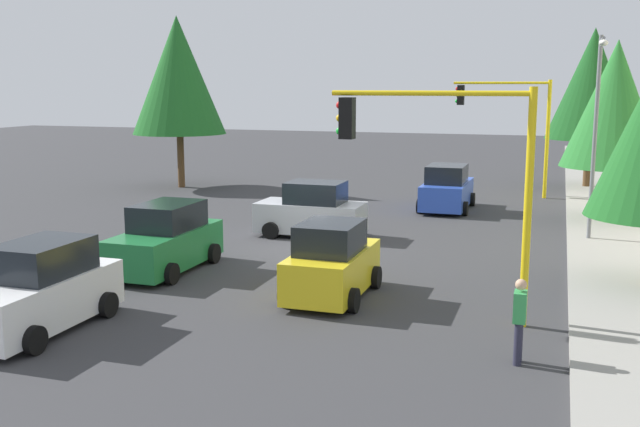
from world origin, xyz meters
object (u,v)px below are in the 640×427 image
object	(u,v)px
car_green	(166,240)
pedestrian_crossing	(519,319)
car_yellow	(332,263)
car_blue	(447,189)
street_lamp_curbside	(597,116)
tree_roadside_mid	(615,104)
car_silver	(312,211)
tree_opposite_side	(178,75)
traffic_signal_near_left	(445,156)
tree_roadside_far	(592,84)
car_white	(40,291)
traffic_signal_far_left	(509,114)

from	to	relation	value
car_green	pedestrian_crossing	xyz separation A→B (m)	(4.34, 10.23, 0.01)
car_yellow	car_blue	xyz separation A→B (m)	(-14.32, 0.79, 0.00)
street_lamp_curbside	tree_roadside_mid	distance (m)	4.47
tree_roadside_mid	pedestrian_crossing	xyz separation A→B (m)	(16.36, -2.47, -3.73)
car_yellow	car_green	bearing A→B (deg)	-101.76
car_silver	pedestrian_crossing	size ratio (longest dim) A/B	2.24
street_lamp_curbside	car_blue	bearing A→B (deg)	-134.38
car_green	tree_opposite_side	bearing A→B (deg)	-152.61
car_silver	tree_roadside_mid	bearing A→B (deg)	120.36
traffic_signal_near_left	tree_roadside_far	xyz separation A→B (m)	(-24.00, 3.86, 1.63)
car_yellow	pedestrian_crossing	xyz separation A→B (m)	(3.21, 4.80, 0.02)
tree_opposite_side	car_green	xyz separation A→B (m)	(16.02, 8.30, -4.96)
tree_roadside_mid	car_green	world-z (taller)	tree_roadside_mid
traffic_signal_near_left	tree_opposite_side	distance (m)	24.60
tree_roadside_far	traffic_signal_near_left	bearing A→B (deg)	-9.13
street_lamp_curbside	tree_opposite_side	distance (m)	21.93
car_green	car_white	bearing A→B (deg)	0.54
traffic_signal_near_left	tree_opposite_side	size ratio (longest dim) A/B	0.60
tree_roadside_mid	car_silver	size ratio (longest dim) A/B	1.86
traffic_signal_near_left	car_silver	size ratio (longest dim) A/B	1.40
car_yellow	car_white	xyz separation A→B (m)	(4.43, -5.38, 0.00)
tree_opposite_side	traffic_signal_near_left	bearing A→B (deg)	42.76
tree_opposite_side	car_white	size ratio (longest dim) A/B	2.18
traffic_signal_far_left	street_lamp_curbside	bearing A→B (deg)	18.67
traffic_signal_far_left	street_lamp_curbside	xyz separation A→B (m)	(10.39, 3.51, 0.37)
car_green	car_white	size ratio (longest dim) A/B	1.02
traffic_signal_far_left	pedestrian_crossing	world-z (taller)	traffic_signal_far_left
car_green	traffic_signal_near_left	bearing A→B (deg)	76.64
tree_roadside_far	car_silver	distance (m)	19.27
car_silver	car_green	bearing A→B (deg)	-22.21
car_silver	car_blue	bearing A→B (deg)	152.29
car_silver	car_yellow	xyz separation A→B (m)	(7.15, 2.98, -0.00)
traffic_signal_far_left	car_white	world-z (taller)	traffic_signal_far_left
car_silver	car_green	size ratio (longest dim) A/B	0.91
car_silver	car_green	distance (m)	6.50
tree_roadside_far	tree_roadside_mid	distance (m)	10.04
tree_roadside_far	car_yellow	bearing A→B (deg)	-16.29
tree_roadside_far	car_yellow	world-z (taller)	tree_roadside_far
traffic_signal_far_left	car_green	world-z (taller)	traffic_signal_far_left
tree_roadside_mid	car_white	size ratio (longest dim) A/B	1.73
tree_opposite_side	tree_roadside_far	bearing A→B (deg)	106.31
tree_opposite_side	car_yellow	size ratio (longest dim) A/B	2.47
car_yellow	street_lamp_curbside	bearing A→B (deg)	143.57
street_lamp_curbside	car_silver	bearing A→B (deg)	-80.32
car_white	traffic_signal_near_left	bearing A→B (deg)	113.37
tree_roadside_mid	car_silver	distance (m)	12.45
car_white	street_lamp_curbside	bearing A→B (deg)	138.08
car_blue	car_green	bearing A→B (deg)	-25.26
pedestrian_crossing	street_lamp_curbside	bearing A→B (deg)	172.06
traffic_signal_far_left	car_blue	distance (m)	6.13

